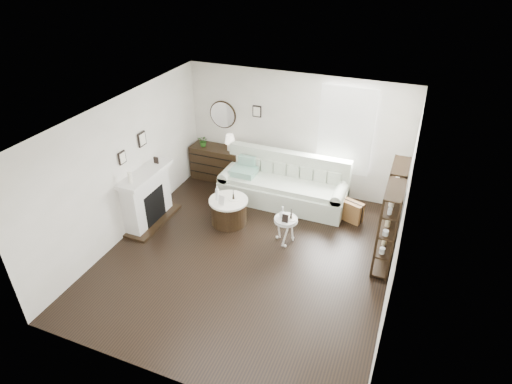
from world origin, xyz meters
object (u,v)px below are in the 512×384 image
at_px(drum_table, 229,211).
at_px(pedestal_table, 286,220).
at_px(sofa, 284,187).
at_px(dresser, 217,163).

relative_size(drum_table, pedestal_table, 1.46).
xyz_separation_m(sofa, pedestal_table, (0.51, -1.42, 0.14)).
bearing_deg(drum_table, pedestal_table, -8.47).
distance_m(sofa, drum_table, 1.45).
xyz_separation_m(dresser, pedestal_table, (2.33, -1.80, 0.09)).
bearing_deg(pedestal_table, dresser, 142.25).
bearing_deg(dresser, pedestal_table, -37.75).
xyz_separation_m(drum_table, pedestal_table, (1.28, -0.19, 0.22)).
xyz_separation_m(sofa, dresser, (-1.82, 0.38, 0.05)).
distance_m(sofa, pedestal_table, 1.51).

